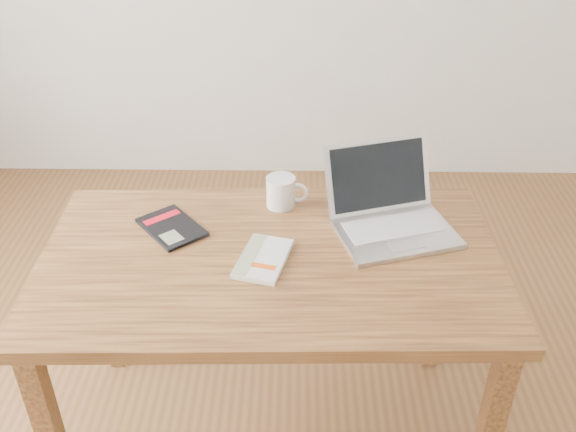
{
  "coord_description": "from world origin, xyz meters",
  "views": [
    {
      "loc": [
        0.02,
        -1.32,
        1.85
      ],
      "look_at": [
        -0.0,
        0.2,
        0.85
      ],
      "focal_mm": 40.0,
      "sensor_mm": 36.0,
      "label": 1
    }
  ],
  "objects_px": {
    "black_guidebook": "(171,227)",
    "desk": "(271,281)",
    "white_guidebook": "(263,259)",
    "coffee_mug": "(282,191)",
    "laptop": "(390,212)"
  },
  "relations": [
    {
      "from": "white_guidebook",
      "to": "black_guidebook",
      "type": "xyz_separation_m",
      "value": [
        -0.29,
        0.16,
        -0.0
      ]
    },
    {
      "from": "coffee_mug",
      "to": "white_guidebook",
      "type": "bearing_deg",
      "value": -94.13
    },
    {
      "from": "laptop",
      "to": "coffee_mug",
      "type": "relative_size",
      "value": 3.14
    },
    {
      "from": "black_guidebook",
      "to": "laptop",
      "type": "distance_m",
      "value": 0.66
    },
    {
      "from": "desk",
      "to": "white_guidebook",
      "type": "xyz_separation_m",
      "value": [
        -0.02,
        -0.02,
        0.1
      ]
    },
    {
      "from": "white_guidebook",
      "to": "coffee_mug",
      "type": "xyz_separation_m",
      "value": [
        0.05,
        0.3,
        0.04
      ]
    },
    {
      "from": "white_guidebook",
      "to": "black_guidebook",
      "type": "bearing_deg",
      "value": 165.57
    },
    {
      "from": "white_guidebook",
      "to": "laptop",
      "type": "height_order",
      "value": "laptop"
    },
    {
      "from": "white_guidebook",
      "to": "black_guidebook",
      "type": "height_order",
      "value": "white_guidebook"
    },
    {
      "from": "black_guidebook",
      "to": "laptop",
      "type": "xyz_separation_m",
      "value": [
        0.66,
        0.03,
        0.04
      ]
    },
    {
      "from": "white_guidebook",
      "to": "desk",
      "type": "bearing_deg",
      "value": 63.08
    },
    {
      "from": "desk",
      "to": "white_guidebook",
      "type": "bearing_deg",
      "value": -132.74
    },
    {
      "from": "white_guidebook",
      "to": "laptop",
      "type": "bearing_deg",
      "value": 40.83
    },
    {
      "from": "black_guidebook",
      "to": "desk",
      "type": "bearing_deg",
      "value": -63.4
    },
    {
      "from": "white_guidebook",
      "to": "laptop",
      "type": "distance_m",
      "value": 0.42
    }
  ]
}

